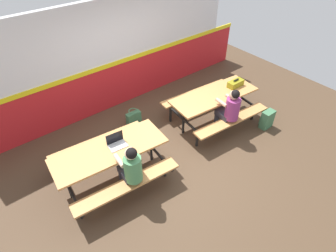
% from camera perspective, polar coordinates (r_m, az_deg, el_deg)
% --- Properties ---
extents(ground_plane, '(10.00, 10.00, 0.02)m').
position_cam_1_polar(ground_plane, '(6.04, 1.09, -4.96)').
color(ground_plane, '#4C3826').
extents(accent_backdrop, '(8.00, 0.14, 2.60)m').
position_cam_1_polar(accent_backdrop, '(6.87, -11.08, 13.19)').
color(accent_backdrop, red).
rests_on(accent_backdrop, ground).
extents(picnic_table_left, '(2.09, 1.72, 0.74)m').
position_cam_1_polar(picnic_table_left, '(5.21, -11.54, -5.97)').
color(picnic_table_left, tan).
rests_on(picnic_table_left, ground).
extents(picnic_table_right, '(2.09, 1.72, 0.74)m').
position_cam_1_polar(picnic_table_right, '(6.54, 9.16, 5.11)').
color(picnic_table_right, tan).
rests_on(picnic_table_right, ground).
extents(student_nearer, '(0.39, 0.53, 1.21)m').
position_cam_1_polar(student_nearer, '(4.78, -7.48, -8.30)').
color(student_nearer, '#2D2D38').
rests_on(student_nearer, ground).
extents(student_further, '(0.39, 0.53, 1.21)m').
position_cam_1_polar(student_further, '(6.12, 12.30, 3.44)').
color(student_further, '#2D2D38').
rests_on(student_further, ground).
extents(laptop_silver, '(0.34, 0.25, 0.22)m').
position_cam_1_polar(laptop_silver, '(5.13, -10.32, -3.36)').
color(laptop_silver, silver).
rests_on(laptop_silver, picnic_table_left).
extents(toolbox_grey, '(0.40, 0.18, 0.18)m').
position_cam_1_polar(toolbox_grey, '(6.80, 13.48, 8.34)').
color(toolbox_grey, olive).
rests_on(toolbox_grey, picnic_table_right).
extents(backpack_dark, '(0.30, 0.22, 0.44)m').
position_cam_1_polar(backpack_dark, '(6.86, 19.32, 1.27)').
color(backpack_dark, '#3F724C').
rests_on(backpack_dark, ground).
extents(tote_bag_bright, '(0.34, 0.21, 0.43)m').
position_cam_1_polar(tote_bag_bright, '(6.58, -6.92, 1.47)').
color(tote_bag_bright, '#3F724C').
rests_on(tote_bag_bright, ground).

